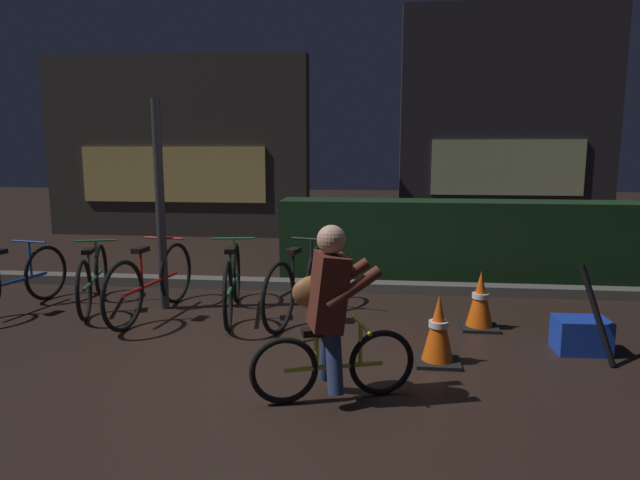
{
  "coord_description": "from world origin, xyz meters",
  "views": [
    {
      "loc": [
        0.78,
        -4.57,
        1.74
      ],
      "look_at": [
        0.2,
        0.6,
        0.9
      ],
      "focal_mm": 31.21,
      "sensor_mm": 36.0,
      "label": 1
    }
  ],
  "objects_px": {
    "parked_bike_right_mid": "(301,284)",
    "closed_umbrella": "(597,315)",
    "street_post": "(160,206)",
    "traffic_cone_near": "(438,330)",
    "parked_bike_leftmost": "(13,281)",
    "cyclist": "(329,313)",
    "parked_bike_left_mid": "(93,279)",
    "parked_bike_center_right": "(232,282)",
    "traffic_cone_far": "(480,301)",
    "parked_bike_center_left": "(152,282)",
    "blue_crate": "(581,335)"
  },
  "relations": [
    {
      "from": "parked_bike_leftmost",
      "to": "parked_bike_center_right",
      "type": "relative_size",
      "value": 0.93
    },
    {
      "from": "parked_bike_center_left",
      "to": "traffic_cone_near",
      "type": "relative_size",
      "value": 2.99
    },
    {
      "from": "traffic_cone_near",
      "to": "street_post",
      "type": "bearing_deg",
      "value": 155.65
    },
    {
      "from": "parked_bike_leftmost",
      "to": "parked_bike_left_mid",
      "type": "height_order",
      "value": "parked_bike_leftmost"
    },
    {
      "from": "parked_bike_leftmost",
      "to": "parked_bike_left_mid",
      "type": "distance_m",
      "value": 0.84
    },
    {
      "from": "traffic_cone_near",
      "to": "blue_crate",
      "type": "xyz_separation_m",
      "value": [
        1.27,
        0.4,
        -0.13
      ]
    },
    {
      "from": "parked_bike_left_mid",
      "to": "traffic_cone_near",
      "type": "xyz_separation_m",
      "value": [
        3.66,
        -1.23,
        -0.05
      ]
    },
    {
      "from": "parked_bike_right_mid",
      "to": "street_post",
      "type": "bearing_deg",
      "value": 98.17
    },
    {
      "from": "parked_bike_leftmost",
      "to": "traffic_cone_near",
      "type": "bearing_deg",
      "value": -92.4
    },
    {
      "from": "closed_umbrella",
      "to": "traffic_cone_far",
      "type": "bearing_deg",
      "value": -6.88
    },
    {
      "from": "cyclist",
      "to": "parked_bike_leftmost",
      "type": "bearing_deg",
      "value": 135.68
    },
    {
      "from": "parked_bike_center_left",
      "to": "cyclist",
      "type": "xyz_separation_m",
      "value": [
        2.06,
        -1.78,
        0.27
      ]
    },
    {
      "from": "traffic_cone_far",
      "to": "closed_umbrella",
      "type": "height_order",
      "value": "closed_umbrella"
    },
    {
      "from": "parked_bike_right_mid",
      "to": "blue_crate",
      "type": "relative_size",
      "value": 3.88
    },
    {
      "from": "street_post",
      "to": "traffic_cone_far",
      "type": "bearing_deg",
      "value": -5.67
    },
    {
      "from": "traffic_cone_far",
      "to": "cyclist",
      "type": "bearing_deg",
      "value": -127.53
    },
    {
      "from": "parked_bike_left_mid",
      "to": "blue_crate",
      "type": "xyz_separation_m",
      "value": [
        4.92,
        -0.83,
        -0.18
      ]
    },
    {
      "from": "traffic_cone_near",
      "to": "closed_umbrella",
      "type": "bearing_deg",
      "value": 6.63
    },
    {
      "from": "parked_bike_center_left",
      "to": "closed_umbrella",
      "type": "height_order",
      "value": "closed_umbrella"
    },
    {
      "from": "parked_bike_leftmost",
      "to": "traffic_cone_far",
      "type": "xyz_separation_m",
      "value": [
        4.97,
        -0.05,
        -0.06
      ]
    },
    {
      "from": "parked_bike_center_right",
      "to": "street_post",
      "type": "bearing_deg",
      "value": 68.54
    },
    {
      "from": "parked_bike_leftmost",
      "to": "parked_bike_right_mid",
      "type": "distance_m",
      "value": 3.16
    },
    {
      "from": "parked_bike_center_left",
      "to": "closed_umbrella",
      "type": "distance_m",
      "value": 4.27
    },
    {
      "from": "parked_bike_leftmost",
      "to": "traffic_cone_near",
      "type": "distance_m",
      "value": 4.58
    },
    {
      "from": "closed_umbrella",
      "to": "parked_bike_left_mid",
      "type": "bearing_deg",
      "value": 26.58
    },
    {
      "from": "traffic_cone_far",
      "to": "parked_bike_center_right",
      "type": "bearing_deg",
      "value": 176.07
    },
    {
      "from": "parked_bike_leftmost",
      "to": "parked_bike_center_left",
      "type": "xyz_separation_m",
      "value": [
        1.58,
        -0.0,
        0.03
      ]
    },
    {
      "from": "parked_bike_right_mid",
      "to": "traffic_cone_near",
      "type": "height_order",
      "value": "parked_bike_right_mid"
    },
    {
      "from": "parked_bike_center_left",
      "to": "traffic_cone_far",
      "type": "xyz_separation_m",
      "value": [
        3.38,
        -0.05,
        -0.08
      ]
    },
    {
      "from": "parked_bike_center_left",
      "to": "parked_bike_center_right",
      "type": "bearing_deg",
      "value": -74.34
    },
    {
      "from": "cyclist",
      "to": "closed_umbrella",
      "type": "height_order",
      "value": "cyclist"
    },
    {
      "from": "parked_bike_right_mid",
      "to": "parked_bike_left_mid",
      "type": "bearing_deg",
      "value": 102.33
    },
    {
      "from": "cyclist",
      "to": "closed_umbrella",
      "type": "relative_size",
      "value": 1.47
    },
    {
      "from": "parked_bike_center_left",
      "to": "traffic_cone_near",
      "type": "xyz_separation_m",
      "value": [
        2.89,
        -1.02,
        -0.08
      ]
    },
    {
      "from": "traffic_cone_far",
      "to": "parked_bike_right_mid",
      "type": "bearing_deg",
      "value": 175.62
    },
    {
      "from": "cyclist",
      "to": "closed_umbrella",
      "type": "distance_m",
      "value": 2.32
    },
    {
      "from": "parked_bike_leftmost",
      "to": "parked_bike_left_mid",
      "type": "bearing_deg",
      "value": -65.23
    },
    {
      "from": "parked_bike_right_mid",
      "to": "closed_umbrella",
      "type": "xyz_separation_m",
      "value": [
        2.6,
        -0.95,
        0.04
      ]
    },
    {
      "from": "street_post",
      "to": "blue_crate",
      "type": "distance_m",
      "value": 4.35
    },
    {
      "from": "parked_bike_leftmost",
      "to": "parked_bike_center_right",
      "type": "xyz_separation_m",
      "value": [
        2.42,
        0.12,
        0.02
      ]
    },
    {
      "from": "street_post",
      "to": "parked_bike_center_left",
      "type": "distance_m",
      "value": 0.83
    },
    {
      "from": "parked_bike_right_mid",
      "to": "closed_umbrella",
      "type": "relative_size",
      "value": 2.01
    },
    {
      "from": "street_post",
      "to": "traffic_cone_near",
      "type": "height_order",
      "value": "street_post"
    },
    {
      "from": "traffic_cone_far",
      "to": "parked_bike_left_mid",
      "type": "bearing_deg",
      "value": 176.41
    },
    {
      "from": "parked_bike_left_mid",
      "to": "parked_bike_center_left",
      "type": "height_order",
      "value": "parked_bike_center_left"
    },
    {
      "from": "parked_bike_left_mid",
      "to": "traffic_cone_near",
      "type": "distance_m",
      "value": 3.86
    },
    {
      "from": "street_post",
      "to": "parked_bike_leftmost",
      "type": "xyz_separation_m",
      "value": [
        -1.6,
        -0.28,
        -0.8
      ]
    },
    {
      "from": "parked_bike_center_right",
      "to": "parked_bike_right_mid",
      "type": "height_order",
      "value": "parked_bike_right_mid"
    },
    {
      "from": "blue_crate",
      "to": "closed_umbrella",
      "type": "distance_m",
      "value": 0.36
    },
    {
      "from": "street_post",
      "to": "traffic_cone_far",
      "type": "distance_m",
      "value": 3.49
    }
  ]
}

